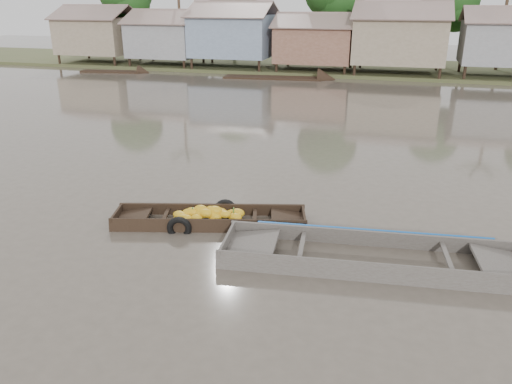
# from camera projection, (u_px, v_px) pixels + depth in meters

# --- Properties ---
(ground) EXTENTS (120.00, 120.00, 0.00)m
(ground) POSITION_uv_depth(u_px,v_px,m) (258.00, 239.00, 12.16)
(ground) COLOR #50473D
(ground) RESTS_ON ground
(riverbank) EXTENTS (120.00, 12.47, 10.22)m
(riverbank) POSITION_uv_depth(u_px,v_px,m) (408.00, 32.00, 38.80)
(riverbank) COLOR #384723
(riverbank) RESTS_ON ground
(banana_boat) EXTENTS (5.11, 2.44, 0.68)m
(banana_boat) POSITION_uv_depth(u_px,v_px,m) (207.00, 219.00, 12.95)
(banana_boat) COLOR black
(banana_boat) RESTS_ON ground
(viewer_boat) EXTENTS (6.87, 2.49, 0.54)m
(viewer_boat) POSITION_uv_depth(u_px,v_px,m) (373.00, 261.00, 11.05)
(viewer_boat) COLOR #3D3733
(viewer_boat) RESTS_ON ground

